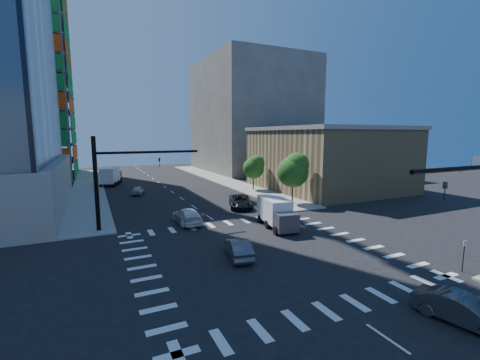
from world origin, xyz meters
TOP-DOWN VIEW (x-y plane):
  - ground at (0.00, 0.00)m, footprint 160.00×160.00m
  - road_markings at (0.00, 0.00)m, footprint 20.00×20.00m
  - sidewalk_ne at (12.50, 40.00)m, footprint 5.00×60.00m
  - sidewalk_nw at (-12.50, 40.00)m, footprint 5.00×60.00m
  - construction_building at (-27.41, 61.93)m, footprint 25.16×34.50m
  - commercial_building at (25.00, 22.00)m, footprint 20.50×22.50m
  - bg_building_ne at (27.00, 55.00)m, footprint 24.00×30.00m
  - signal_mast_nw at (-10.00, 11.50)m, footprint 10.20×0.40m
  - tree_south at (12.63, 13.90)m, footprint 4.16×4.16m
  - tree_north at (12.93, 25.90)m, footprint 3.54×3.52m
  - no_parking_sign at (10.70, -9.00)m, footprint 0.30×0.06m
  - car_nb_right at (4.31, -12.68)m, footprint 2.54×4.60m
  - car_nb_far at (5.27, 15.06)m, footprint 4.50×6.33m
  - car_sb_near at (-2.96, 10.77)m, footprint 2.28×5.48m
  - car_sb_mid at (-5.35, 30.15)m, footprint 2.79×4.13m
  - car_sb_cross at (-2.02, -0.16)m, footprint 2.40×4.51m
  - box_truck_near at (4.77, 5.25)m, footprint 3.15×5.77m
  - box_truck_far at (-8.50, 42.59)m, footprint 4.42×6.83m

SIDE VIEW (x-z plane):
  - ground at x=0.00m, z-range 0.00..0.00m
  - road_markings at x=0.00m, z-range 0.00..0.01m
  - sidewalk_ne at x=12.50m, z-range 0.00..0.15m
  - sidewalk_nw at x=-12.50m, z-range 0.00..0.15m
  - car_sb_mid at x=-5.35m, z-range 0.00..1.31m
  - car_sb_cross at x=-2.02m, z-range 0.00..1.41m
  - car_nb_right at x=4.31m, z-range 0.00..1.44m
  - car_sb_near at x=-2.96m, z-range 0.00..1.58m
  - car_nb_far at x=5.27m, z-range 0.00..1.60m
  - box_truck_near at x=4.77m, z-range -0.17..2.71m
  - no_parking_sign at x=10.70m, z-range 0.28..2.48m
  - box_truck_far at x=-8.50m, z-range -0.19..3.12m
  - tree_north at x=12.93m, z-range 1.10..6.88m
  - tree_south at x=12.63m, z-range 1.27..8.10m
  - commercial_building at x=25.00m, z-range 0.01..10.61m
  - signal_mast_nw at x=-10.00m, z-range 0.99..9.99m
  - bg_building_ne at x=27.00m, z-range 0.00..28.00m
  - construction_building at x=-27.41m, z-range -10.69..59.91m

